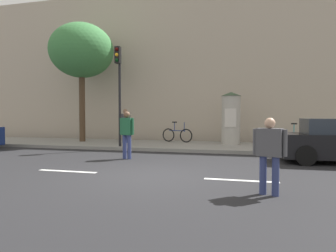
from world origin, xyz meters
TOP-DOWN VIEW (x-y plane):
  - ground_plane at (0.00, 0.00)m, footprint 80.00×80.00m
  - sidewalk_curb at (0.00, 7.00)m, footprint 36.00×4.00m
  - lane_markings at (-0.00, 0.00)m, footprint 25.80×0.16m
  - building_backdrop at (0.00, 12.00)m, footprint 36.00×5.00m
  - traffic_light at (-3.12, 5.24)m, footprint 0.24×0.45m
  - poster_column at (1.78, 7.71)m, footprint 1.01×1.01m
  - street_tree at (-6.18, 7.29)m, footprint 3.45×3.45m
  - pedestrian_near_pole at (-1.69, 2.69)m, footprint 0.57×0.30m
  - pedestrian_tallest at (2.97, -1.23)m, footprint 0.64×0.39m
  - pedestrian_in_red_top at (-3.55, 7.02)m, footprint 0.51×0.59m
  - bicycle_leaning at (4.73, 6.87)m, footprint 1.77×0.10m
  - bicycle_upright at (-1.05, 8.15)m, footprint 1.73×0.48m

SIDE VIEW (x-z plane):
  - ground_plane at x=0.00m, z-range 0.00..0.00m
  - lane_markings at x=0.00m, z-range 0.00..0.01m
  - sidewalk_curb at x=0.00m, z-range 0.00..0.15m
  - bicycle_leaning at x=4.73m, z-range -0.01..1.08m
  - bicycle_upright at x=-1.05m, z-range -0.01..1.08m
  - pedestrian_tallest at x=2.97m, z-range 0.14..1.69m
  - pedestrian_near_pole at x=-1.69m, z-range 0.15..1.88m
  - pedestrian_in_red_top at x=-3.55m, z-range 0.33..2.08m
  - poster_column at x=1.78m, z-range 0.17..2.75m
  - traffic_light at x=-3.12m, z-range 0.92..5.44m
  - building_backdrop at x=0.00m, z-range 0.00..8.92m
  - street_tree at x=-6.18m, z-range 1.86..8.27m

